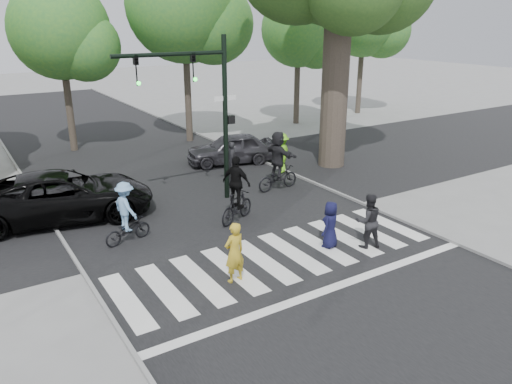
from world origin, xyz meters
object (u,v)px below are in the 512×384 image
pedestrian_woman (234,253)px  cyclist_right (278,164)px  cyclist_left (126,217)px  car_suv (63,196)px  car_grey (231,149)px  traffic_signal (204,97)px  cyclist_mid (237,195)px  pedestrian_child (330,225)px  pedestrian_adult (368,221)px

pedestrian_woman → cyclist_right: cyclist_right is taller
cyclist_left → car_suv: size_ratio=0.32×
pedestrian_woman → car_grey: pedestrian_woman is taller
traffic_signal → cyclist_mid: (-0.02, -2.26, -2.96)m
pedestrian_child → car_suv: size_ratio=0.24×
cyclist_mid → car_grey: size_ratio=0.55×
pedestrian_woman → pedestrian_child: pedestrian_woman is taller
traffic_signal → cyclist_left: bearing=-152.6°
pedestrian_child → cyclist_right: size_ratio=0.61×
pedestrian_woman → pedestrian_adult: 4.41m
cyclist_mid → car_suv: size_ratio=0.38×
pedestrian_child → cyclist_mid: size_ratio=0.63×
pedestrian_woman → pedestrian_child: bearing=177.2°
pedestrian_woman → cyclist_right: (5.15, 5.49, 0.23)m
traffic_signal → cyclist_right: (3.03, -0.26, -2.84)m
cyclist_right → car_grey: size_ratio=0.57×
pedestrian_woman → cyclist_right: size_ratio=0.69×
cyclist_left → car_grey: 9.25m
pedestrian_adult → pedestrian_woman: bearing=15.6°
traffic_signal → cyclist_mid: size_ratio=2.63×
cyclist_right → car_grey: 4.37m
traffic_signal → car_grey: bearing=50.6°
cyclist_right → car_grey: (0.33, 4.34, -0.35)m
pedestrian_woman → car_grey: bearing=-126.6°
pedestrian_child → car_suv: (-6.23, 6.58, 0.11)m
cyclist_right → pedestrian_child: bearing=-108.0°
pedestrian_woman → traffic_signal: bearing=-117.7°
cyclist_mid → car_suv: (-4.87, 3.37, -0.11)m
pedestrian_woman → pedestrian_adult: pedestrian_adult is taller
pedestrian_adult → cyclist_right: size_ratio=0.71×
cyclist_left → car_suv: cyclist_left is taller
traffic_signal → pedestrian_woman: 6.85m
traffic_signal → car_grey: 6.18m
pedestrian_child → cyclist_left: cyclist_left is taller
traffic_signal → car_grey: size_ratio=1.44×
cyclist_left → pedestrian_woman: bearing=-67.8°
pedestrian_child → cyclist_left: (-5.02, 3.56, 0.12)m
traffic_signal → cyclist_right: traffic_signal is taller
pedestrian_child → pedestrian_adult: pedestrian_adult is taller
cyclist_right → car_suv: 8.04m
pedestrian_adult → car_suv: 10.14m
traffic_signal → car_suv: size_ratio=1.00×
pedestrian_child → cyclist_left: 6.15m
pedestrian_adult → cyclist_right: bearing=-77.7°
cyclist_left → cyclist_mid: 3.68m
pedestrian_adult → car_suv: bearing=-25.3°
cyclist_mid → pedestrian_woman: bearing=-121.0°
car_grey → pedestrian_child: bearing=2.7°
pedestrian_adult → car_grey: pedestrian_adult is taller
pedestrian_child → car_grey: 9.77m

